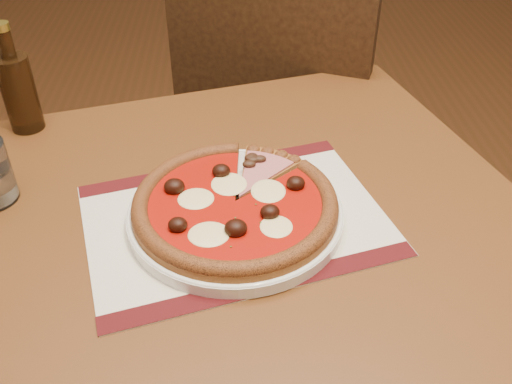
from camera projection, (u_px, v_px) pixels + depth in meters
table at (257, 268)px, 0.88m from camera, size 0.98×0.98×0.75m
chair_far at (280, 119)px, 1.44m from camera, size 0.58×0.58×0.95m
placemat at (236, 219)px, 0.81m from camera, size 0.48×0.40×0.00m
plate at (236, 214)px, 0.80m from camera, size 0.30×0.30×0.02m
pizza at (235, 203)px, 0.79m from camera, size 0.29×0.29×0.04m
ham_slice at (271, 171)px, 0.86m from camera, size 0.10×0.13×0.02m
bottle at (18, 89)px, 0.96m from camera, size 0.06×0.06×0.19m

